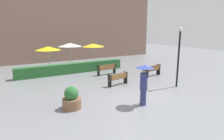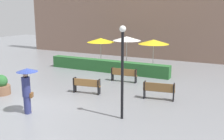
# 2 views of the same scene
# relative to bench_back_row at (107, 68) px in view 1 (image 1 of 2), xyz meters

# --- Properties ---
(ground_plane) EXTENTS (60.00, 60.00, 0.00)m
(ground_plane) POSITION_rel_bench_back_row_xyz_m (-1.69, -6.28, -0.54)
(ground_plane) COLOR gray
(bench_back_row) EXTENTS (1.80, 0.43, 0.91)m
(bench_back_row) POSITION_rel_bench_back_row_xyz_m (0.00, 0.00, 0.00)
(bench_back_row) COLOR olive
(bench_back_row) RESTS_ON ground
(bench_far_right) EXTENTS (1.70, 0.60, 0.94)m
(bench_far_right) POSITION_rel_bench_back_row_xyz_m (3.15, -2.50, 0.01)
(bench_far_right) COLOR brown
(bench_far_right) RESTS_ON ground
(bench_mid_center) EXTENTS (1.65, 0.57, 0.87)m
(bench_mid_center) POSITION_rel_bench_back_row_xyz_m (-0.90, -3.27, -0.02)
(bench_mid_center) COLOR olive
(bench_mid_center) RESTS_ON ground
(pedestrian_with_umbrella) EXTENTS (0.95, 0.95, 2.15)m
(pedestrian_with_umbrella) POSITION_rel_bench_back_row_xyz_m (-1.72, -7.05, 0.83)
(pedestrian_with_umbrella) COLOR navy
(pedestrian_with_umbrella) RESTS_ON ground
(planter_pot) EXTENTS (0.96, 0.96, 1.14)m
(planter_pot) POSITION_rel_bench_back_row_xyz_m (-5.14, -5.55, -0.06)
(planter_pot) COLOR brown
(planter_pot) RESTS_ON ground
(lamp_post) EXTENTS (0.28, 0.28, 4.08)m
(lamp_post) POSITION_rel_bench_back_row_xyz_m (2.42, -5.68, 1.95)
(lamp_post) COLOR black
(lamp_post) RESTS_ON ground
(patio_umbrella_yellow) EXTENTS (2.35, 2.35, 2.35)m
(patio_umbrella_yellow) POSITION_rel_bench_back_row_xyz_m (-4.01, 4.18, 1.63)
(patio_umbrella_yellow) COLOR silver
(patio_umbrella_yellow) RESTS_ON ground
(patio_umbrella_white) EXTENTS (2.35, 2.35, 2.57)m
(patio_umbrella_white) POSITION_rel_bench_back_row_xyz_m (-1.73, 4.52, 1.85)
(patio_umbrella_white) COLOR silver
(patio_umbrella_white) RESTS_ON ground
(patio_umbrella_yellow_far) EXTENTS (2.40, 2.40, 2.46)m
(patio_umbrella_yellow_far) POSITION_rel_bench_back_row_xyz_m (0.68, 4.18, 1.73)
(patio_umbrella_yellow_far) COLOR silver
(patio_umbrella_yellow_far) RESTS_ON ground
(hedge_strip) EXTENTS (9.87, 0.70, 0.91)m
(hedge_strip) POSITION_rel_bench_back_row_xyz_m (-2.35, 2.12, -0.09)
(hedge_strip) COLOR #28602D
(hedge_strip) RESTS_ON ground
(building_facade) EXTENTS (28.00, 1.20, 9.63)m
(building_facade) POSITION_rel_bench_back_row_xyz_m (-1.69, 9.72, 4.27)
(building_facade) COLOR #846656
(building_facade) RESTS_ON ground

